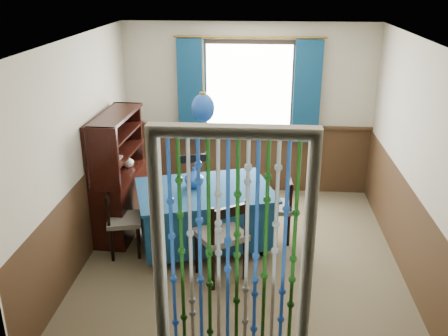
# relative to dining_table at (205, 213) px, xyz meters

# --- Properties ---
(floor) EXTENTS (4.00, 4.00, 0.00)m
(floor) POSITION_rel_dining_table_xyz_m (0.46, -0.25, -0.43)
(floor) COLOR brown
(floor) RESTS_ON ground
(ceiling) EXTENTS (4.00, 4.00, 0.00)m
(ceiling) POSITION_rel_dining_table_xyz_m (0.46, -0.25, 2.07)
(ceiling) COLOR silver
(ceiling) RESTS_ON ground
(wall_back) EXTENTS (3.60, 0.00, 3.60)m
(wall_back) POSITION_rel_dining_table_xyz_m (0.46, 1.75, 0.82)
(wall_back) COLOR #BFB59C
(wall_back) RESTS_ON ground
(wall_front) EXTENTS (3.60, 0.00, 3.60)m
(wall_front) POSITION_rel_dining_table_xyz_m (0.46, -2.25, 0.82)
(wall_front) COLOR #BFB59C
(wall_front) RESTS_ON ground
(wall_left) EXTENTS (0.00, 4.00, 4.00)m
(wall_left) POSITION_rel_dining_table_xyz_m (-1.34, -0.25, 0.82)
(wall_left) COLOR #BFB59C
(wall_left) RESTS_ON ground
(wall_right) EXTENTS (0.00, 4.00, 4.00)m
(wall_right) POSITION_rel_dining_table_xyz_m (2.26, -0.25, 0.82)
(wall_right) COLOR #BFB59C
(wall_right) RESTS_ON ground
(wainscot_back) EXTENTS (3.60, 0.00, 3.60)m
(wainscot_back) POSITION_rel_dining_table_xyz_m (0.46, 1.73, 0.07)
(wainscot_back) COLOR #3B2616
(wainscot_back) RESTS_ON ground
(wainscot_left) EXTENTS (0.00, 4.00, 4.00)m
(wainscot_left) POSITION_rel_dining_table_xyz_m (-1.33, -0.25, 0.07)
(wainscot_left) COLOR #3B2616
(wainscot_left) RESTS_ON ground
(wainscot_right) EXTENTS (0.00, 4.00, 4.00)m
(wainscot_right) POSITION_rel_dining_table_xyz_m (2.24, -0.25, 0.07)
(wainscot_right) COLOR #3B2616
(wainscot_right) RESTS_ON ground
(window) EXTENTS (1.32, 0.12, 1.42)m
(window) POSITION_rel_dining_table_xyz_m (0.46, 1.70, 1.12)
(window) COLOR black
(window) RESTS_ON wall_back
(doorway) EXTENTS (1.16, 0.12, 2.18)m
(doorway) POSITION_rel_dining_table_xyz_m (0.46, -2.19, 0.62)
(doorway) COLOR silver
(doorway) RESTS_ON ground
(dining_table) EXTENTS (1.81, 1.49, 0.75)m
(dining_table) POSITION_rel_dining_table_xyz_m (0.00, 0.00, 0.00)
(dining_table) COLOR navy
(dining_table) RESTS_ON floor
(chair_near) EXTENTS (0.64, 0.64, 0.96)m
(chair_near) POSITION_rel_dining_table_xyz_m (0.26, -0.68, 0.07)
(chair_near) COLOR black
(chair_near) RESTS_ON floor
(chair_far) EXTENTS (0.57, 0.56, 0.92)m
(chair_far) POSITION_rel_dining_table_xyz_m (-0.19, 0.63, 0.06)
(chair_far) COLOR black
(chair_far) RESTS_ON floor
(chair_left) EXTENTS (0.46, 0.48, 0.81)m
(chair_left) POSITION_rel_dining_table_xyz_m (-0.95, -0.26, -0.00)
(chair_left) COLOR black
(chair_left) RESTS_ON floor
(chair_right) EXTENTS (0.40, 0.42, 0.82)m
(chair_right) POSITION_rel_dining_table_xyz_m (0.88, 0.23, 0.00)
(chair_right) COLOR black
(chair_right) RESTS_ON floor
(sideboard) EXTENTS (0.47, 1.20, 1.54)m
(sideboard) POSITION_rel_dining_table_xyz_m (-1.12, 0.35, 0.11)
(sideboard) COLOR black
(sideboard) RESTS_ON floor
(pendant_lamp) EXTENTS (0.26, 0.26, 0.93)m
(pendant_lamp) POSITION_rel_dining_table_xyz_m (-0.00, 0.00, 1.30)
(pendant_lamp) COLOR olive
(pendant_lamp) RESTS_ON ceiling
(vase_table) EXTENTS (0.26, 0.26, 0.22)m
(vase_table) POSITION_rel_dining_table_xyz_m (-0.13, 0.07, 0.42)
(vase_table) COLOR #16439D
(vase_table) RESTS_ON dining_table
(bowl_shelf) EXTENTS (0.20, 0.20, 0.05)m
(bowl_shelf) POSITION_rel_dining_table_xyz_m (-1.06, 0.06, 0.64)
(bowl_shelf) COLOR beige
(bowl_shelf) RESTS_ON sideboard
(vase_sideboard) EXTENTS (0.20, 0.20, 0.17)m
(vase_sideboard) POSITION_rel_dining_table_xyz_m (-1.06, 0.60, 0.42)
(vase_sideboard) COLOR beige
(vase_sideboard) RESTS_ON sideboard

